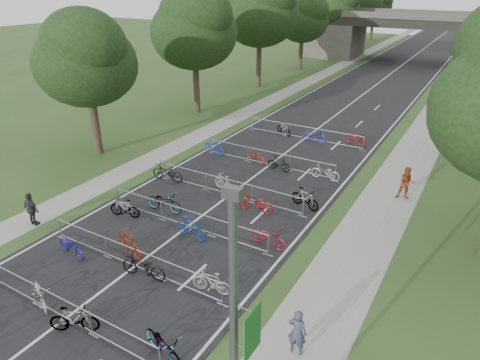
{
  "coord_description": "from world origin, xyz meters",
  "views": [
    {
      "loc": [
        11.64,
        -3.42,
        11.36
      ],
      "look_at": [
        0.66,
        15.2,
        1.1
      ],
      "focal_mm": 32.0,
      "sensor_mm": 36.0,
      "label": 1
    }
  ],
  "objects_px": {
    "lamppost": "(235,359)",
    "pedestrian_a": "(297,332)",
    "overpass_bridge": "(410,37)",
    "pedestrian_b": "(406,184)",
    "pedestrian_c": "(32,209)"
  },
  "relations": [
    {
      "from": "overpass_bridge",
      "to": "pedestrian_b",
      "type": "relative_size",
      "value": 16.17
    },
    {
      "from": "pedestrian_a",
      "to": "pedestrian_c",
      "type": "xyz_separation_m",
      "value": [
        -14.73,
        0.78,
        0.01
      ]
    },
    {
      "from": "overpass_bridge",
      "to": "pedestrian_b",
      "type": "xyz_separation_m",
      "value": [
        8.75,
        -45.22,
        -2.57
      ]
    },
    {
      "from": "lamppost",
      "to": "pedestrian_b",
      "type": "distance_m",
      "value": 18.09
    },
    {
      "from": "overpass_bridge",
      "to": "pedestrian_b",
      "type": "height_order",
      "value": "overpass_bridge"
    },
    {
      "from": "overpass_bridge",
      "to": "pedestrian_c",
      "type": "distance_m",
      "value": 58.12
    },
    {
      "from": "lamppost",
      "to": "pedestrian_a",
      "type": "height_order",
      "value": "lamppost"
    },
    {
      "from": "pedestrian_b",
      "to": "overpass_bridge",
      "type": "bearing_deg",
      "value": 85.93
    },
    {
      "from": "lamppost",
      "to": "pedestrian_b",
      "type": "xyz_separation_m",
      "value": [
        0.42,
        17.78,
        -3.32
      ]
    },
    {
      "from": "pedestrian_a",
      "to": "pedestrian_b",
      "type": "xyz_separation_m",
      "value": [
        0.82,
        13.23,
        0.08
      ]
    },
    {
      "from": "overpass_bridge",
      "to": "pedestrian_a",
      "type": "distance_m",
      "value": 59.04
    },
    {
      "from": "lamppost",
      "to": "pedestrian_a",
      "type": "distance_m",
      "value": 5.7
    },
    {
      "from": "pedestrian_b",
      "to": "pedestrian_c",
      "type": "height_order",
      "value": "pedestrian_b"
    },
    {
      "from": "lamppost",
      "to": "pedestrian_b",
      "type": "height_order",
      "value": "lamppost"
    },
    {
      "from": "overpass_bridge",
      "to": "lamppost",
      "type": "distance_m",
      "value": 63.55
    }
  ]
}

